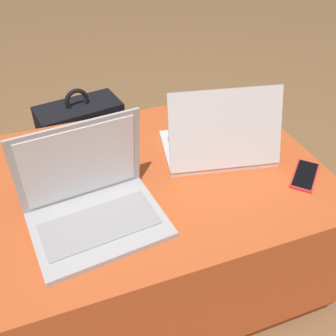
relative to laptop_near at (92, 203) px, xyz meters
name	(u,v)px	position (x,y,z in m)	size (l,w,h in m)	color
ground_plane	(157,266)	(0.21, 0.13, -0.50)	(14.00, 14.00, 0.00)	olive
ottoman	(156,224)	(0.21, 0.13, -0.27)	(0.99, 0.75, 0.44)	maroon
laptop_near	(92,203)	(0.00, 0.00, 0.00)	(0.35, 0.28, 0.26)	#B7B7BC
laptop_far	(219,142)	(0.43, 0.14, 0.00)	(0.37, 0.30, 0.24)	silver
cell_phone	(305,175)	(0.62, -0.05, -0.05)	(0.15, 0.14, 0.01)	red
backpack	(85,154)	(0.06, 0.62, -0.28)	(0.34, 0.25, 0.52)	black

